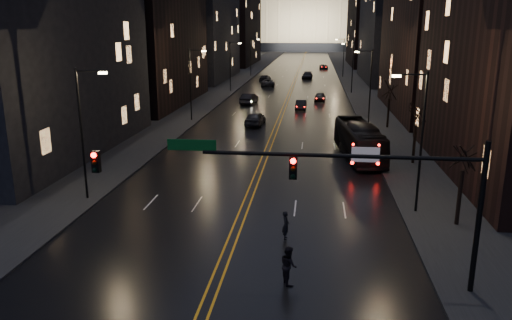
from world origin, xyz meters
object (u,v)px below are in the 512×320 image
(oncoming_car_b, at_px, (249,99))
(pedestrian_a, at_px, (286,225))
(bus, at_px, (359,141))
(receding_car_a, at_px, (301,105))
(traffic_signal, at_px, (349,181))
(oncoming_car_a, at_px, (255,118))
(pedestrian_b, at_px, (289,265))

(oncoming_car_b, distance_m, pedestrian_a, 51.06)
(bus, bearing_deg, receding_car_a, 95.42)
(traffic_signal, xyz_separation_m, oncoming_car_a, (-8.57, 38.23, -4.25))
(bus, height_order, pedestrian_a, bus)
(pedestrian_b, bearing_deg, traffic_signal, -113.00)
(bus, height_order, oncoming_car_b, bus)
(receding_car_a, bearing_deg, oncoming_car_a, -110.00)
(bus, distance_m, pedestrian_b, 24.42)
(traffic_signal, bearing_deg, pedestrian_b, 179.39)
(oncoming_car_b, height_order, pedestrian_b, pedestrian_b)
(traffic_signal, xyz_separation_m, pedestrian_a, (-2.95, 5.00, -4.28))
(oncoming_car_b, bearing_deg, pedestrian_b, 107.02)
(bus, height_order, oncoming_car_a, bus)
(bus, bearing_deg, pedestrian_b, -109.26)
(traffic_signal, height_order, bus, traffic_signal)
(receding_car_a, height_order, pedestrian_a, pedestrian_a)
(bus, bearing_deg, oncoming_car_b, 107.03)
(oncoming_car_b, xyz_separation_m, receding_car_a, (8.12, -4.54, -0.16))
(receding_car_a, bearing_deg, bus, -75.08)
(traffic_signal, height_order, pedestrian_b, traffic_signal)
(oncoming_car_a, bearing_deg, bus, 131.44)
(oncoming_car_b, height_order, pedestrian_a, oncoming_car_b)
(oncoming_car_a, height_order, receding_car_a, oncoming_car_a)
(pedestrian_a, bearing_deg, oncoming_car_b, 6.89)
(bus, height_order, receding_car_a, bus)
(oncoming_car_b, xyz_separation_m, pedestrian_b, (9.00, -55.31, 0.09))
(oncoming_car_a, bearing_deg, pedestrian_b, 102.51)
(oncoming_car_b, distance_m, receding_car_a, 9.30)
(traffic_signal, distance_m, oncoming_car_b, 56.69)
(pedestrian_b, bearing_deg, pedestrian_a, -17.57)
(bus, relative_size, pedestrian_b, 6.16)
(oncoming_car_a, relative_size, pedestrian_b, 2.73)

